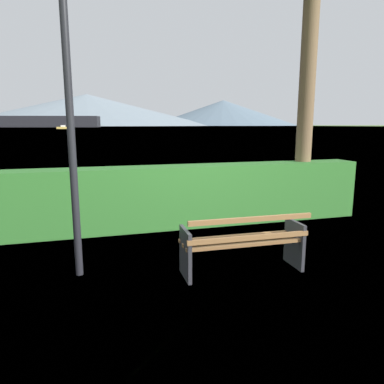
% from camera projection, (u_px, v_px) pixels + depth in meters
% --- Properties ---
extents(ground_plane, '(1400.00, 1400.00, 0.00)m').
position_uv_depth(ground_plane, '(241.00, 271.00, 5.11)').
color(ground_plane, '#567A38').
extents(water_surface, '(620.00, 620.00, 0.00)m').
position_uv_depth(water_surface, '(89.00, 127.00, 294.37)').
color(water_surface, slate).
rests_on(water_surface, ground_plane).
extents(park_bench, '(1.73, 0.61, 0.87)m').
position_uv_depth(park_bench, '(243.00, 243.00, 4.98)').
color(park_bench, olive).
rests_on(park_bench, ground_plane).
extents(hedge_row, '(7.37, 0.63, 1.24)m').
position_uv_depth(hedge_row, '(193.00, 195.00, 7.34)').
color(hedge_row, '#2D6B28').
rests_on(hedge_row, ground_plane).
extents(lamp_post, '(0.30, 0.30, 4.22)m').
position_uv_depth(lamp_post, '(67.00, 61.00, 4.46)').
color(lamp_post, black).
rests_on(lamp_post, ground_plane).
extents(cargo_ship_large, '(112.86, 36.42, 24.81)m').
position_uv_depth(cargo_ship_large, '(7.00, 117.00, 257.70)').
color(cargo_ship_large, '#232328').
rests_on(cargo_ship_large, water_surface).
extents(sailboat_mid, '(5.65, 2.17, 1.76)m').
position_uv_depth(sailboat_mid, '(63.00, 128.00, 163.98)').
color(sailboat_mid, gold).
rests_on(sailboat_mid, water_surface).
extents(distant_hills, '(768.89, 391.02, 66.28)m').
position_uv_depth(distant_hills, '(52.00, 108.00, 533.43)').
color(distant_hills, slate).
rests_on(distant_hills, ground_plane).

